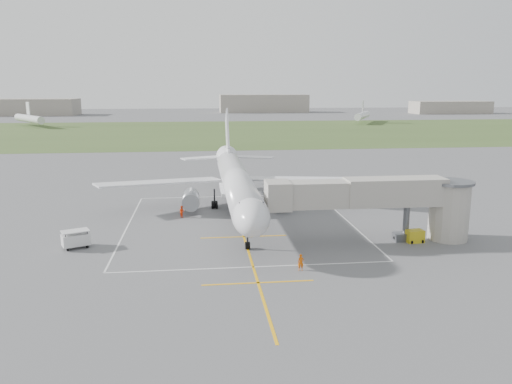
{
  "coord_description": "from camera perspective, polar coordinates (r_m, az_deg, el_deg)",
  "views": [
    {
      "loc": [
        -4.92,
        -65.26,
        16.98
      ],
      "look_at": [
        2.11,
        -4.0,
        4.0
      ],
      "focal_mm": 35.0,
      "sensor_mm": 36.0,
      "label": 1
    }
  ],
  "objects": [
    {
      "name": "baggage_cart",
      "position": [
        57.19,
        -19.91,
        -5.08
      ],
      "size": [
        3.23,
        2.67,
        1.94
      ],
      "rotation": [
        0.0,
        0.0,
        0.42
      ],
      "color": "silver",
      "rests_on": "ground"
    },
    {
      "name": "ramp_worker_nose",
      "position": [
        47.64,
        5.14,
        -8.02
      ],
      "size": [
        0.64,
        0.48,
        1.59
      ],
      "primitive_type": "imported",
      "rotation": [
        0.0,
        0.0,
        -0.19
      ],
      "color": "#D65606",
      "rests_on": "ground"
    },
    {
      "name": "airliner",
      "position": [
        67.38,
        -2.25,
        1.11
      ],
      "size": [
        38.93,
        46.75,
        13.52
      ],
      "color": "silver",
      "rests_on": "ground"
    },
    {
      "name": "ramp_worker_wing",
      "position": [
        66.99,
        -8.47,
        -2.22
      ],
      "size": [
        0.95,
        0.99,
        1.6
      ],
      "primitive_type": "imported",
      "rotation": [
        0.0,
        0.0,
        2.2
      ],
      "color": "red",
      "rests_on": "ground"
    },
    {
      "name": "distant_hangars",
      "position": [
        330.85,
        -8.62,
        9.71
      ],
      "size": [
        345.0,
        49.0,
        12.0
      ],
      "color": "gray",
      "rests_on": "ground"
    },
    {
      "name": "gpu_unit",
      "position": [
        58.58,
        17.69,
        -4.84
      ],
      "size": [
        1.99,
        1.5,
        1.4
      ],
      "rotation": [
        0.0,
        0.0,
        0.11
      ],
      "color": "gold",
      "rests_on": "ground"
    },
    {
      "name": "jet_bridge",
      "position": [
        57.05,
        14.83,
        -0.9
      ],
      "size": [
        23.4,
        5.0,
        7.2
      ],
      "color": "#A09B91",
      "rests_on": "ground"
    },
    {
      "name": "apron_markings",
      "position": [
        62.01,
        -1.75,
        -4.0
      ],
      "size": [
        28.2,
        60.0,
        0.01
      ],
      "color": "#F1A80E",
      "rests_on": "ground"
    },
    {
      "name": "ground",
      "position": [
        67.61,
        -2.17,
        -2.67
      ],
      "size": [
        700.0,
        700.0,
        0.0
      ],
      "primitive_type": "plane",
      "color": "#4F4F51",
      "rests_on": "ground"
    },
    {
      "name": "distant_aircraft",
      "position": [
        233.71,
        -5.93,
        8.54
      ],
      "size": [
        171.79,
        36.07,
        8.85
      ],
      "color": "silver",
      "rests_on": "ground"
    },
    {
      "name": "grass_strip",
      "position": [
        196.06,
        -5.13,
        6.87
      ],
      "size": [
        700.0,
        120.0,
        0.02
      ],
      "primitive_type": "cube",
      "color": "#3A5023",
      "rests_on": "ground"
    }
  ]
}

